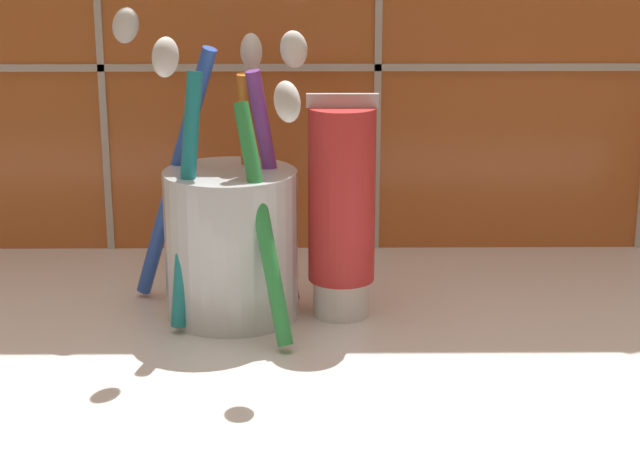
% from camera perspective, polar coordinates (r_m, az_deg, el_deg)
% --- Properties ---
extents(sink_counter, '(0.77, 0.38, 0.02)m').
position_cam_1_polar(sink_counter, '(0.62, 2.15, -7.01)').
color(sink_counter, white).
rests_on(sink_counter, ground).
extents(toothbrush_cup, '(0.13, 0.12, 0.19)m').
position_cam_1_polar(toothbrush_cup, '(0.64, -4.77, -0.25)').
color(toothbrush_cup, silver).
rests_on(toothbrush_cup, sink_counter).
extents(toothpaste_tube, '(0.04, 0.04, 0.14)m').
position_cam_1_polar(toothpaste_tube, '(0.64, 1.17, 1.08)').
color(toothpaste_tube, white).
rests_on(toothpaste_tube, sink_counter).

